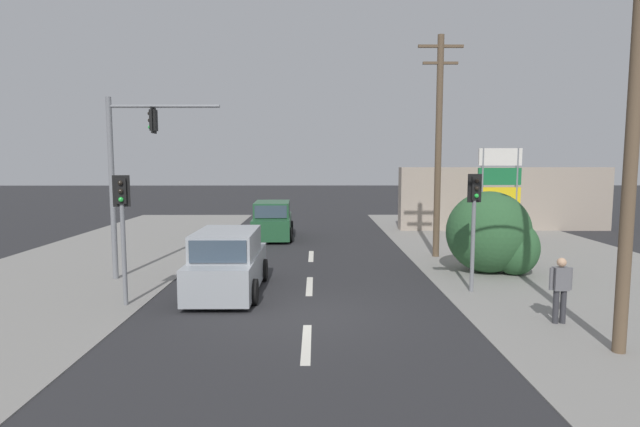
% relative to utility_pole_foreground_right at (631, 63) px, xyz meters
% --- Properties ---
extents(ground_plane, '(140.00, 140.00, 0.00)m').
position_rel_utility_pole_foreground_right_xyz_m(ground_plane, '(-6.31, 2.60, -5.81)').
color(ground_plane, '#28282B').
extents(lane_dash_near, '(0.20, 2.40, 0.01)m').
position_rel_utility_pole_foreground_right_xyz_m(lane_dash_near, '(-6.31, 0.60, -5.81)').
color(lane_dash_near, silver).
rests_on(lane_dash_near, ground).
extents(lane_dash_mid, '(0.20, 2.40, 0.01)m').
position_rel_utility_pole_foreground_right_xyz_m(lane_dash_mid, '(-6.31, 5.60, -5.81)').
color(lane_dash_mid, silver).
rests_on(lane_dash_mid, ground).
extents(lane_dash_far, '(0.20, 2.40, 0.01)m').
position_rel_utility_pole_foreground_right_xyz_m(lane_dash_far, '(-6.31, 10.60, -5.81)').
color(lane_dash_far, silver).
rests_on(lane_dash_far, ground).
extents(kerb_right_verge, '(10.00, 44.00, 0.02)m').
position_rel_utility_pole_foreground_right_xyz_m(kerb_right_verge, '(2.69, 4.60, -5.80)').
color(kerb_right_verge, gray).
rests_on(kerb_right_verge, ground).
extents(kerb_left_verge, '(8.00, 40.00, 0.02)m').
position_rel_utility_pole_foreground_right_xyz_m(kerb_left_verge, '(-14.81, 6.60, -5.80)').
color(kerb_left_verge, gray).
rests_on(kerb_left_verge, ground).
extents(utility_pole_foreground_right, '(3.78, 0.32, 10.88)m').
position_rel_utility_pole_foreground_right_xyz_m(utility_pole_foreground_right, '(0.00, 0.00, 0.00)').
color(utility_pole_foreground_right, brown).
rests_on(utility_pole_foreground_right, ground).
extents(utility_pole_midground_right, '(1.80, 0.26, 8.92)m').
position_rel_utility_pole_foreground_right_xyz_m(utility_pole_midground_right, '(-1.15, 10.42, -1.12)').
color(utility_pole_midground_right, brown).
rests_on(utility_pole_midground_right, ground).
extents(traffic_signal_mast, '(3.69, 0.44, 6.00)m').
position_rel_utility_pole_foreground_right_xyz_m(traffic_signal_mast, '(-12.27, 6.57, -1.98)').
color(traffic_signal_mast, slate).
rests_on(traffic_signal_mast, ground).
extents(pedestal_signal_right_kerb, '(0.44, 0.31, 3.56)m').
position_rel_utility_pole_foreground_right_xyz_m(pedestal_signal_right_kerb, '(-1.42, 4.81, -3.39)').
color(pedestal_signal_right_kerb, slate).
rests_on(pedestal_signal_right_kerb, ground).
extents(pedestal_signal_left_kerb, '(0.44, 0.31, 3.56)m').
position_rel_utility_pole_foreground_right_xyz_m(pedestal_signal_left_kerb, '(-11.30, 3.47, -3.39)').
color(pedestal_signal_left_kerb, slate).
rests_on(pedestal_signal_left_kerb, ground).
extents(shopping_plaza_sign, '(2.10, 0.16, 4.60)m').
position_rel_utility_pole_foreground_right_xyz_m(shopping_plaza_sign, '(2.88, 14.51, -2.83)').
color(shopping_plaza_sign, slate).
rests_on(shopping_plaza_sign, ground).
extents(roadside_bush, '(3.10, 2.65, 2.89)m').
position_rel_utility_pole_foreground_right_xyz_m(roadside_bush, '(0.12, 7.46, -4.45)').
color(roadside_bush, '#2D5B33').
rests_on(roadside_bush, ground).
extents(shopfront_wall_far, '(12.00, 1.00, 3.60)m').
position_rel_utility_pole_foreground_right_xyz_m(shopfront_wall_far, '(4.69, 18.60, -4.01)').
color(shopfront_wall_far, '#A39384').
rests_on(shopfront_wall_far, ground).
extents(suv_oncoming_near, '(2.08, 4.55, 1.90)m').
position_rel_utility_pole_foreground_right_xyz_m(suv_oncoming_near, '(-8.75, 4.88, -4.93)').
color(suv_oncoming_near, '#A3A8AD').
rests_on(suv_oncoming_near, ground).
extents(suv_receding_far, '(2.17, 4.59, 1.90)m').
position_rel_utility_pole_foreground_right_xyz_m(suv_receding_far, '(-8.34, 15.55, -4.93)').
color(suv_receding_far, '#235633').
rests_on(suv_receding_far, ground).
extents(pedestrian_at_kerb, '(0.56, 0.23, 1.63)m').
position_rel_utility_pole_foreground_right_xyz_m(pedestrian_at_kerb, '(-0.22, 1.84, -4.88)').
color(pedestrian_at_kerb, '#333338').
rests_on(pedestrian_at_kerb, ground).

